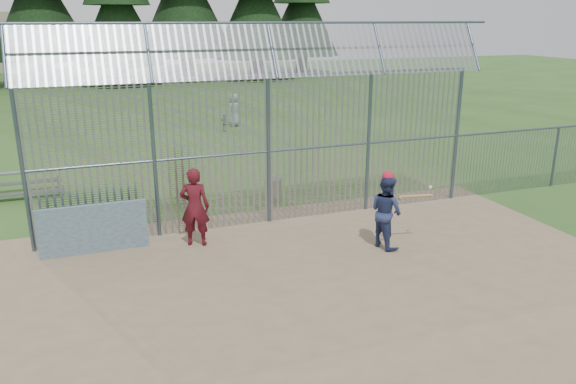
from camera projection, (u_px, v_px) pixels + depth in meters
name	position (u px, v px, depth m)	size (l,w,h in m)	color
ground	(319.00, 273.00, 12.43)	(120.00, 120.00, 0.00)	#2D511E
dirt_infield	(329.00, 282.00, 11.98)	(14.00, 10.00, 0.02)	#756047
dugout_wall	(93.00, 229.00, 13.32)	(2.50, 0.12, 1.20)	#38566B
batter	(386.00, 212.00, 13.59)	(0.87, 0.68, 1.80)	navy
onlooker	(195.00, 207.00, 13.67)	(0.72, 0.47, 1.97)	maroon
bg_kid_standing	(234.00, 110.00, 29.08)	(0.83, 0.54, 1.69)	gray
bg_kid_seated	(225.00, 123.00, 27.81)	(0.50, 0.21, 0.86)	slate
batting_gear	(393.00, 180.00, 13.37)	(1.30, 0.41, 0.70)	#B7182F
trash_can	(273.00, 189.00, 17.18)	(0.56, 0.56, 0.82)	gray
bleacher	(11.00, 185.00, 17.52)	(3.00, 0.95, 0.72)	gray
backstop_fence	(332.00, 134.00, 15.40)	(20.09, 0.81, 5.30)	#47566B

